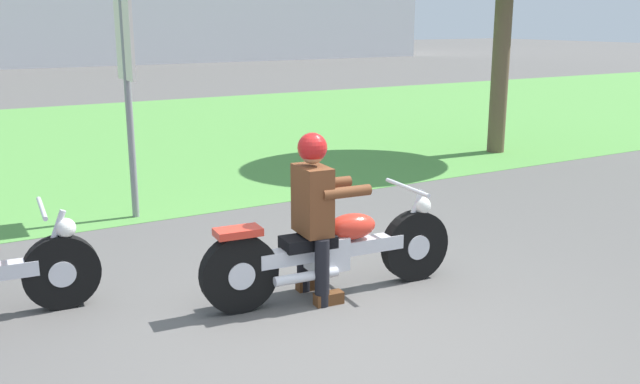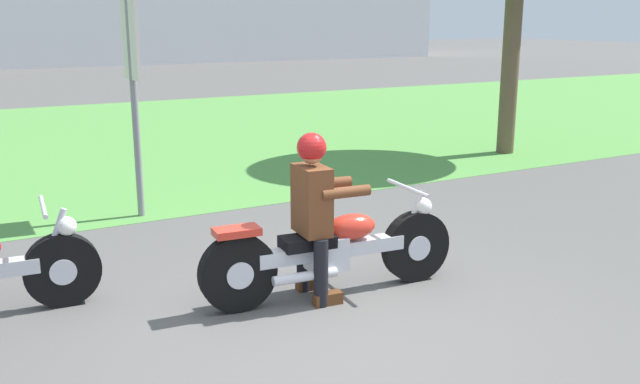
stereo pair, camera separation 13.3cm
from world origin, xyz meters
The scene contains 5 objects.
ground centered at (0.00, 0.00, 0.00)m, with size 120.00×120.00×0.00m, color #565451.
grass_verge centered at (0.00, 9.70, 0.00)m, with size 60.00×12.00×0.01m, color #549342.
motorcycle_lead centered at (0.44, 0.79, 0.39)m, with size 2.27×0.66×0.87m.
rider_lead centered at (0.27, 0.80, 0.81)m, with size 0.57×0.49×1.40m.
sign_banner centered at (-0.32, 4.00, 1.72)m, with size 0.08×0.60×2.60m.
Camera 2 is at (-2.36, -3.99, 2.27)m, focal length 39.20 mm.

